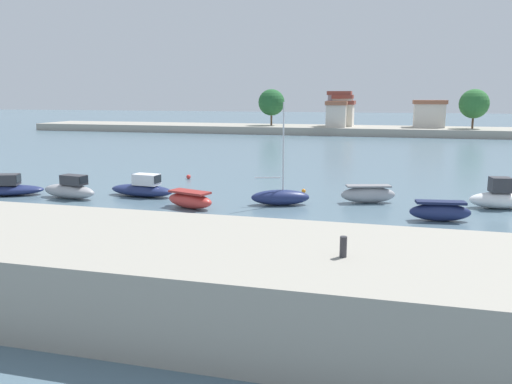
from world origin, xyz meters
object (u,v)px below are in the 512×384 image
moored_boat_7 (500,198)px  moored_boat_6 (440,211)px  moored_boat_3 (190,200)px  moored_boat_4 (280,197)px  mooring_buoy_0 (189,177)px  moored_boat_2 (143,188)px  mooring_buoy_2 (304,191)px  mooring_bollard (343,247)px  moored_boat_1 (70,189)px  moored_boat_0 (5,188)px  moored_boat_5 (368,194)px

moored_boat_7 → moored_boat_6: bearing=-141.1°
moored_boat_3 → moored_boat_4: bearing=42.0°
moored_boat_3 → mooring_buoy_0: moored_boat_3 is taller
moored_boat_6 → moored_boat_7: 5.99m
moored_boat_2 → mooring_buoy_0: bearing=93.8°
moored_boat_4 → mooring_buoy_0: bearing=122.6°
moored_boat_2 → moored_boat_7: moored_boat_7 is taller
mooring_buoy_2 → mooring_bollard: bearing=-77.7°
moored_boat_1 → moored_boat_7: bearing=17.3°
moored_boat_0 → moored_boat_4: size_ratio=0.84×
moored_boat_7 → mooring_buoy_2: moored_boat_7 is taller
mooring_bollard → moored_boat_5: bearing=90.4°
mooring_bollard → moored_boat_4: size_ratio=0.09×
mooring_bollard → moored_boat_4: (-5.67, 17.92, -2.29)m
mooring_bollard → moored_boat_0: mooring_bollard is taller
moored_boat_2 → moored_boat_4: size_ratio=0.76×
mooring_buoy_2 → moored_boat_4: bearing=-100.0°
moored_boat_2 → mooring_buoy_2: bearing=26.3°
moored_boat_0 → moored_boat_7: bearing=-12.9°
mooring_bollard → moored_boat_5: 20.21m
moored_boat_6 → mooring_buoy_0: (-19.62, 10.24, -0.37)m
mooring_buoy_0 → moored_boat_4: bearing=-40.2°
moored_boat_4 → moored_boat_0: bearing=168.0°
moored_boat_2 → moored_boat_3: (4.73, -2.74, -0.03)m
moored_boat_5 → mooring_buoy_2: moored_boat_5 is taller
moored_boat_4 → mooring_buoy_2: moored_boat_4 is taller
moored_boat_3 → moored_boat_6: moored_boat_6 is taller
moored_boat_6 → moored_boat_2: bearing=165.9°
moored_boat_3 → moored_boat_0: bearing=-163.6°
moored_boat_3 → mooring_buoy_2: bearing=66.4°
moored_boat_2 → mooring_buoy_2: size_ratio=16.30×
moored_boat_0 → mooring_buoy_2: size_ratio=18.13×
moored_boat_1 → moored_boat_5: bearing=19.6°
moored_boat_3 → moored_boat_6: (15.15, 0.44, 0.03)m
moored_boat_0 → moored_boat_2: moored_boat_2 is taller
moored_boat_1 → mooring_buoy_0: size_ratio=11.83×
moored_boat_1 → moored_boat_4: bearing=15.2°
moored_boat_5 → moored_boat_0: bearing=172.7°
moored_boat_0 → moored_boat_4: 19.93m
mooring_buoy_0 → mooring_buoy_2: mooring_buoy_0 is taller
moored_boat_0 → mooring_buoy_2: moored_boat_0 is taller
moored_boat_3 → moored_boat_6: bearing=20.1°
moored_boat_3 → moored_boat_5: (10.93, 4.52, 0.05)m
mooring_bollard → mooring_buoy_2: 23.11m
moored_boat_6 → mooring_buoy_0: 22.14m
mooring_buoy_0 → mooring_buoy_2: size_ratio=1.22×
mooring_bollard → mooring_buoy_2: bearing=102.3°
moored_boat_0 → moored_boat_5: size_ratio=1.48×
moored_boat_7 → mooring_buoy_0: bearing=156.8°
moored_boat_2 → mooring_buoy_2: (10.92, 4.12, -0.40)m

